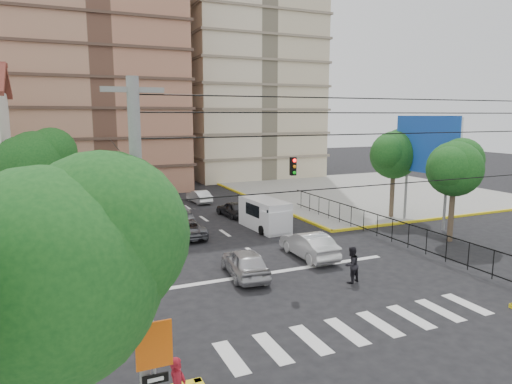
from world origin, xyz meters
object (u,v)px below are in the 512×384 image
van_left_lane (155,197)px  car_silver_front_left (245,262)px  traffic_light_nw (112,204)px  district_sign (154,356)px  car_white_front_right (309,245)px  van_right_lane (266,215)px  pedestrian_crosswalk (351,265)px

van_left_lane → car_silver_front_left: size_ratio=1.20×
traffic_light_nw → district_sign: size_ratio=1.38×
traffic_light_nw → van_left_lane: size_ratio=0.84×
car_white_front_right → van_left_lane: bearing=-72.7°
van_right_lane → car_white_front_right: van_right_lane is taller
traffic_light_nw → car_silver_front_left: traffic_light_nw is taller
car_silver_front_left → pedestrian_crosswalk: pedestrian_crosswalk is taller
traffic_light_nw → pedestrian_crosswalk: bearing=-42.7°
district_sign → van_left_lane: district_sign is taller
car_white_front_right → pedestrian_crosswalk: pedestrian_crosswalk is taller
district_sign → car_silver_front_left: bearing=57.4°
district_sign → car_silver_front_left: size_ratio=0.73×
van_right_lane → car_silver_front_left: (-5.16, -8.46, -0.33)m
pedestrian_crosswalk → car_silver_front_left: bearing=-49.5°
traffic_light_nw → car_silver_front_left: 9.00m
traffic_light_nw → car_silver_front_left: (5.75, -6.50, -2.37)m
van_right_lane → car_white_front_right: (-0.50, -7.00, -0.31)m
district_sign → van_left_lane: (5.96, 29.53, -1.33)m
traffic_light_nw → van_left_lane: traffic_light_nw is taller
district_sign → car_white_front_right: (11.41, 11.99, -1.69)m
van_left_lane → car_white_front_right: 18.37m
van_left_lane → car_silver_front_left: 19.02m
pedestrian_crosswalk → car_white_front_right: bearing=-108.0°
pedestrian_crosswalk → van_right_lane: bearing=-109.4°
van_left_lane → car_silver_front_left: bearing=-83.4°
district_sign → car_silver_front_left: district_sign is taller
car_silver_front_left → car_white_front_right: car_white_front_right is taller
district_sign → car_silver_front_left: 12.63m
van_left_lane → district_sign: bearing=-97.2°
van_right_lane → pedestrian_crosswalk: 11.46m
van_right_lane → car_white_front_right: size_ratio=1.09×
district_sign → van_right_lane: size_ratio=0.64×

